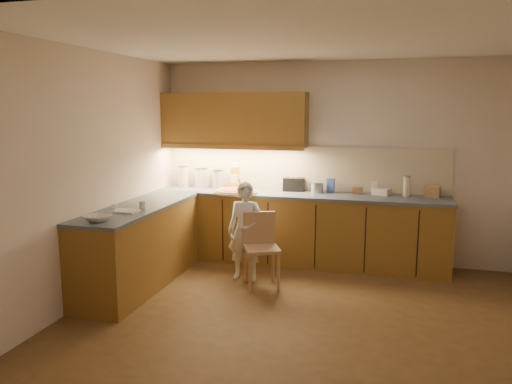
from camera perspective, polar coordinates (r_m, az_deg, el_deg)
room at (r=4.60m, az=5.71°, el=5.49°), size 4.54×4.50×2.62m
l_counter at (r=6.20m, az=-0.98°, el=-4.80°), size 3.77×2.62×0.92m
backsplash at (r=6.65m, az=5.33°, el=2.71°), size 3.75×0.02×0.58m
upper_cabinets at (r=6.67m, az=-2.55°, el=8.25°), size 1.95×0.36×0.73m
pizza_on_board at (r=6.41m, az=-2.30°, el=0.08°), size 0.56×0.56×0.23m
child at (r=5.84m, az=-1.20°, el=-4.51°), size 0.43×0.29×1.16m
wooden_chair at (r=5.68m, az=0.56°, el=-5.92°), size 0.50×0.50×0.83m
mixing_bowl at (r=5.05m, az=-17.63°, el=-2.88°), size 0.29×0.29×0.06m
canister_a at (r=7.00m, az=-8.31°, el=1.84°), size 0.15×0.15×0.30m
canister_b at (r=6.95m, az=-6.39°, el=1.70°), size 0.15×0.15×0.27m
canister_c at (r=6.90m, az=-5.93°, el=1.69°), size 0.15×0.15×0.28m
canister_d at (r=6.80m, az=-4.30°, el=1.54°), size 0.16×0.16×0.27m
oil_jug at (r=6.73m, az=-2.42°, el=1.71°), size 0.14×0.13×0.35m
toaster at (r=6.59m, az=4.33°, el=0.88°), size 0.29×0.19×0.18m
steel_pot at (r=6.49m, az=6.96°, el=0.54°), size 0.18×0.18×0.14m
blue_box at (r=6.52m, az=8.54°, el=0.74°), size 0.10×0.08×0.18m
card_box_a at (r=6.49m, az=11.53°, el=0.20°), size 0.14×0.10×0.09m
white_bottle at (r=6.48m, az=13.37°, el=0.44°), size 0.06×0.06×0.16m
flat_pack at (r=6.47m, az=14.11°, el=0.04°), size 0.24×0.21×0.08m
tall_jar at (r=6.42m, az=16.82°, el=0.65°), size 0.08×0.08×0.26m
card_box_b at (r=6.48m, az=19.48°, el=0.06°), size 0.21×0.18×0.14m
dough_cloth at (r=5.43m, az=-14.70°, el=-2.12°), size 0.27×0.21×0.02m
spice_jar_a at (r=5.53m, az=-15.84°, el=-1.68°), size 0.06×0.06×0.07m
spice_jar_b at (r=5.52m, az=-12.86°, el=-1.48°), size 0.08×0.08×0.09m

